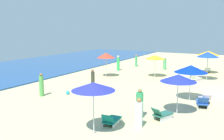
{
  "coord_description": "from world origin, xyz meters",
  "views": [
    {
      "loc": [
        -19.67,
        -1.09,
        4.76
      ],
      "look_at": [
        -0.68,
        9.36,
        1.17
      ],
      "focal_mm": 39.56,
      "sensor_mm": 36.0,
      "label": 1
    }
  ],
  "objects_px": {
    "lounge_chair_5_0": "(195,79)",
    "beachgoer_3": "(139,114)",
    "umbrella_2": "(208,53)",
    "beachgoer_1": "(41,85)",
    "lounge_chair_1_1": "(202,103)",
    "lounge_chair_2_0": "(208,70)",
    "umbrella_0": "(155,57)",
    "lounge_chair_2_1": "(196,71)",
    "beachgoer_5": "(136,61)",
    "umbrella_6": "(93,86)",
    "beachgoer_0": "(140,105)",
    "beachgoer_2": "(165,64)",
    "lounge_chair_4_0": "(162,114)",
    "umbrella_4": "(178,78)",
    "beach_ball_0": "(68,93)",
    "beachgoer_6": "(93,79)",
    "beachgoer_4": "(118,63)",
    "lounge_chair_6_0": "(111,120)",
    "umbrella_1": "(191,69)",
    "umbrella_5": "(208,54)",
    "umbrella_3": "(106,55)",
    "lounge_chair_1_0": "(204,99)"
  },
  "relations": [
    {
      "from": "lounge_chair_5_0",
      "to": "beachgoer_3",
      "type": "xyz_separation_m",
      "value": [
        -12.56,
        0.38,
        0.44
      ]
    },
    {
      "from": "umbrella_2",
      "to": "beachgoer_1",
      "type": "xyz_separation_m",
      "value": [
        -15.44,
        9.09,
        -1.45
      ]
    },
    {
      "from": "lounge_chair_1_1",
      "to": "lounge_chair_2_0",
      "type": "xyz_separation_m",
      "value": [
        13.55,
        1.56,
        -0.07
      ]
    },
    {
      "from": "umbrella_0",
      "to": "lounge_chair_2_1",
      "type": "distance_m",
      "value": 5.79
    },
    {
      "from": "beachgoer_1",
      "to": "beachgoer_5",
      "type": "relative_size",
      "value": 1.06
    },
    {
      "from": "umbrella_6",
      "to": "beachgoer_0",
      "type": "xyz_separation_m",
      "value": [
        2.93,
        -1.04,
        -1.49
      ]
    },
    {
      "from": "lounge_chair_1_1",
      "to": "beachgoer_2",
      "type": "bearing_deg",
      "value": -79.35
    },
    {
      "from": "lounge_chair_2_0",
      "to": "beachgoer_0",
      "type": "xyz_separation_m",
      "value": [
        -17.1,
        1.13,
        0.52
      ]
    },
    {
      "from": "umbrella_0",
      "to": "lounge_chair_4_0",
      "type": "xyz_separation_m",
      "value": [
        -11.19,
        -4.27,
        -1.73
      ]
    },
    {
      "from": "lounge_chair_2_1",
      "to": "umbrella_4",
      "type": "relative_size",
      "value": 0.56
    },
    {
      "from": "lounge_chair_1_1",
      "to": "beach_ball_0",
      "type": "bearing_deg",
      "value": -5.62
    },
    {
      "from": "lounge_chair_5_0",
      "to": "beachgoer_6",
      "type": "height_order",
      "value": "beachgoer_6"
    },
    {
      "from": "umbrella_2",
      "to": "beachgoer_4",
      "type": "relative_size",
      "value": 1.4
    },
    {
      "from": "umbrella_6",
      "to": "lounge_chair_4_0",
      "type": "bearing_deg",
      "value": -33.92
    },
    {
      "from": "lounge_chair_6_0",
      "to": "beachgoer_3",
      "type": "xyz_separation_m",
      "value": [
        0.31,
        -1.36,
        0.46
      ]
    },
    {
      "from": "umbrella_1",
      "to": "beachgoer_3",
      "type": "height_order",
      "value": "umbrella_1"
    },
    {
      "from": "beachgoer_4",
      "to": "umbrella_5",
      "type": "bearing_deg",
      "value": -99.12
    },
    {
      "from": "umbrella_2",
      "to": "beach_ball_0",
      "type": "distance_m",
      "value": 16.29
    },
    {
      "from": "umbrella_1",
      "to": "beachgoer_1",
      "type": "bearing_deg",
      "value": 112.78
    },
    {
      "from": "umbrella_1",
      "to": "lounge_chair_1_1",
      "type": "height_order",
      "value": "umbrella_1"
    },
    {
      "from": "umbrella_0",
      "to": "beachgoer_1",
      "type": "xyz_separation_m",
      "value": [
        -10.81,
        4.74,
        -1.23
      ]
    },
    {
      "from": "umbrella_5",
      "to": "beachgoer_6",
      "type": "relative_size",
      "value": 1.77
    },
    {
      "from": "lounge_chair_2_1",
      "to": "beachgoer_4",
      "type": "xyz_separation_m",
      "value": [
        -2.74,
        8.27,
        0.58
      ]
    },
    {
      "from": "beachgoer_4",
      "to": "beachgoer_6",
      "type": "relative_size",
      "value": 1.15
    },
    {
      "from": "beachgoer_0",
      "to": "lounge_chair_1_1",
      "type": "bearing_deg",
      "value": -104.72
    },
    {
      "from": "lounge_chair_5_0",
      "to": "beachgoer_4",
      "type": "relative_size",
      "value": 0.83
    },
    {
      "from": "lounge_chair_1_1",
      "to": "umbrella_3",
      "type": "height_order",
      "value": "umbrella_3"
    },
    {
      "from": "beachgoer_2",
      "to": "lounge_chair_4_0",
      "type": "bearing_deg",
      "value": -93.17
    },
    {
      "from": "umbrella_6",
      "to": "beachgoer_5",
      "type": "xyz_separation_m",
      "value": [
        20.12,
        6.55,
        -1.46
      ]
    },
    {
      "from": "umbrella_6",
      "to": "beachgoer_4",
      "type": "relative_size",
      "value": 1.38
    },
    {
      "from": "umbrella_1",
      "to": "beach_ball_0",
      "type": "distance_m",
      "value": 8.89
    },
    {
      "from": "umbrella_2",
      "to": "lounge_chair_4_0",
      "type": "distance_m",
      "value": 15.94
    },
    {
      "from": "lounge_chair_1_1",
      "to": "umbrella_6",
      "type": "distance_m",
      "value": 7.73
    },
    {
      "from": "umbrella_4",
      "to": "beach_ball_0",
      "type": "distance_m",
      "value": 8.39
    },
    {
      "from": "umbrella_5",
      "to": "beachgoer_0",
      "type": "xyz_separation_m",
      "value": [
        -12.27,
        1.69,
        -1.71
      ]
    },
    {
      "from": "lounge_chair_2_0",
      "to": "umbrella_2",
      "type": "bearing_deg",
      "value": 85.99
    },
    {
      "from": "umbrella_4",
      "to": "beachgoer_4",
      "type": "bearing_deg",
      "value": 40.09
    },
    {
      "from": "umbrella_0",
      "to": "umbrella_1",
      "type": "bearing_deg",
      "value": -144.74
    },
    {
      "from": "beachgoer_3",
      "to": "beach_ball_0",
      "type": "bearing_deg",
      "value": 56.77
    },
    {
      "from": "umbrella_2",
      "to": "umbrella_4",
      "type": "distance_m",
      "value": 14.54
    },
    {
      "from": "beachgoer_0",
      "to": "beachgoer_6",
      "type": "xyz_separation_m",
      "value": [
        4.77,
        6.14,
        -0.02
      ]
    },
    {
      "from": "lounge_chair_2_0",
      "to": "umbrella_4",
      "type": "xyz_separation_m",
      "value": [
        -15.49,
        -0.5,
        1.86
      ]
    },
    {
      "from": "lounge_chair_2_1",
      "to": "beachgoer_1",
      "type": "bearing_deg",
      "value": 63.23
    },
    {
      "from": "umbrella_5",
      "to": "beachgoer_1",
      "type": "xyz_separation_m",
      "value": [
        -11.56,
        9.56,
        -1.66
      ]
    },
    {
      "from": "lounge_chair_1_0",
      "to": "lounge_chair_2_1",
      "type": "bearing_deg",
      "value": -101.24
    },
    {
      "from": "umbrella_2",
      "to": "beachgoer_5",
      "type": "bearing_deg",
      "value": 83.23
    },
    {
      "from": "beachgoer_4",
      "to": "beach_ball_0",
      "type": "bearing_deg",
      "value": -175.15
    },
    {
      "from": "umbrella_0",
      "to": "umbrella_5",
      "type": "relative_size",
      "value": 0.82
    },
    {
      "from": "umbrella_4",
      "to": "beachgoer_4",
      "type": "distance_m",
      "value": 15.27
    },
    {
      "from": "umbrella_1",
      "to": "lounge_chair_2_0",
      "type": "xyz_separation_m",
      "value": [
        12.38,
        0.55,
        -1.94
      ]
    }
  ]
}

